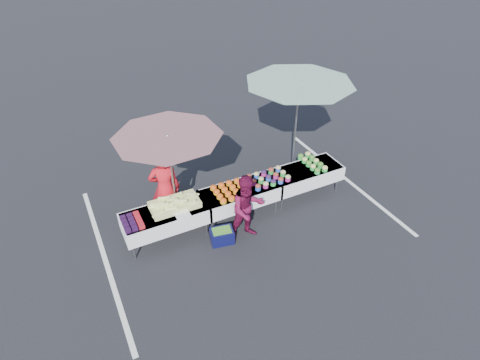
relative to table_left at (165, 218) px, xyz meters
name	(u,v)px	position (x,y,z in m)	size (l,w,h in m)	color
ground	(240,214)	(1.80, 0.00, -0.58)	(80.00, 80.00, 0.00)	black
stripe_left	(105,258)	(-1.40, 0.00, -0.58)	(0.10, 5.00, 0.00)	silver
stripe_right	(346,179)	(5.00, 0.00, -0.58)	(0.10, 5.00, 0.00)	silver
table_left	(165,218)	(0.00, 0.00, 0.00)	(1.86, 0.81, 0.75)	white
table_center	(240,195)	(1.80, 0.00, 0.00)	(1.86, 0.81, 0.75)	white
table_right	(305,175)	(3.60, 0.00, 0.00)	(1.86, 0.81, 0.75)	white
berry_punnets	(132,222)	(-0.71, -0.06, 0.21)	(0.40, 0.54, 0.08)	black
corn_pile	(175,204)	(0.25, 0.05, 0.26)	(1.16, 0.57, 0.26)	#CCDD71
plastic_bags	(183,215)	(0.30, -0.30, 0.19)	(0.30, 0.25, 0.05)	white
carrot_bowls	(230,190)	(1.55, -0.01, 0.22)	(0.75, 0.69, 0.11)	orange
potato_cups	(268,177)	(2.55, 0.00, 0.25)	(0.94, 0.58, 0.16)	blue
bean_baskets	(312,162)	(3.86, 0.08, 0.24)	(0.36, 0.86, 0.15)	green
vendor	(165,188)	(0.21, 0.55, 0.35)	(0.68, 0.45, 1.87)	red
customer	(247,208)	(1.60, -0.75, 0.22)	(0.78, 0.61, 1.60)	#5D0D2E
umbrella_left	(168,144)	(0.37, 0.40, 1.53)	(2.90, 2.90, 2.33)	black
umbrella_right	(299,91)	(3.77, 0.80, 1.86)	(2.75, 2.75, 2.69)	black
storage_bin	(222,236)	(1.03, -0.65, -0.42)	(0.56, 0.45, 0.32)	#0B0C37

